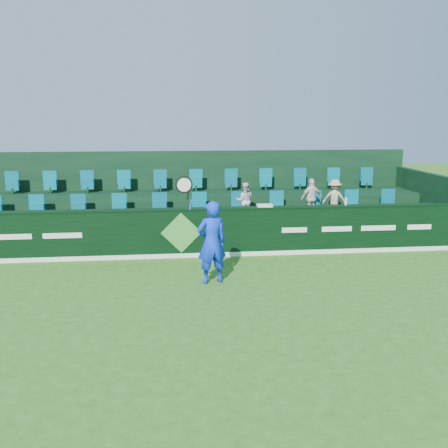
{
  "coord_description": "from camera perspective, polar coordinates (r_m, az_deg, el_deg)",
  "views": [
    {
      "loc": [
        -0.25,
        -9.17,
        3.75
      ],
      "look_at": [
        1.04,
        2.8,
        1.15
      ],
      "focal_mm": 40.0,
      "sensor_mm": 36.0,
      "label": 1
    }
  ],
  "objects": [
    {
      "name": "spectator_right",
      "position": [
        15.28,
        12.52,
        2.9
      ],
      "size": [
        0.83,
        0.66,
        1.12
      ],
      "primitive_type": "imported",
      "rotation": [
        0.0,
        0.0,
        2.76
      ],
      "color": "tan",
      "rests_on": "stand_tier_front"
    },
    {
      "name": "stand_tier_back",
      "position": [
        16.46,
        -5.16,
        1.29
      ],
      "size": [
        16.0,
        1.8,
        1.3
      ],
      "primitive_type": "cube",
      "color": "black",
      "rests_on": "ground"
    },
    {
      "name": "ground",
      "position": [
        9.91,
        -4.3,
        -10.09
      ],
      "size": [
        60.0,
        60.0,
        0.0
      ],
      "primitive_type": "plane",
      "color": "#2C6518",
      "rests_on": "ground"
    },
    {
      "name": "towel",
      "position": [
        13.61,
        4.66,
        2.13
      ],
      "size": [
        0.41,
        0.27,
        0.06
      ],
      "primitive_type": "cube",
      "color": "silver",
      "rests_on": "sponsor_hoarding"
    },
    {
      "name": "tennis_player",
      "position": [
        11.32,
        -1.45,
        -2.05
      ],
      "size": [
        1.22,
        0.62,
        2.51
      ],
      "color": "#0D33EC",
      "rests_on": "ground"
    },
    {
      "name": "seat_row_back",
      "position": [
        16.61,
        -5.24,
        4.7
      ],
      "size": [
        13.5,
        0.5,
        0.6
      ],
      "primitive_type": "cube",
      "color": "#036A7A",
      "rests_on": "stand_tier_back"
    },
    {
      "name": "spectator_middle",
      "position": [
        15.07,
        9.96,
        2.95
      ],
      "size": [
        0.73,
        0.44,
        1.16
      ],
      "primitive_type": "imported",
      "rotation": [
        0.0,
        0.0,
        3.38
      ],
      "color": "silver",
      "rests_on": "stand_tier_front"
    },
    {
      "name": "stand_rear",
      "position": [
        16.8,
        -5.22,
        3.47
      ],
      "size": [
        16.0,
        4.1,
        2.6
      ],
      "color": "black",
      "rests_on": "ground"
    },
    {
      "name": "spectator_left",
      "position": [
        14.65,
        2.39,
        2.68
      ],
      "size": [
        0.56,
        0.46,
        1.07
      ],
      "primitive_type": "imported",
      "rotation": [
        0.0,
        0.0,
        3.02
      ],
      "color": "silver",
      "rests_on": "stand_tier_front"
    },
    {
      "name": "sponsor_hoarding",
      "position": [
        13.52,
        -4.91,
        -1.0
      ],
      "size": [
        16.0,
        0.25,
        1.35
      ],
      "color": "black",
      "rests_on": "ground"
    },
    {
      "name": "seat_row_front",
      "position": [
        14.91,
        -5.08,
        1.9
      ],
      "size": [
        13.5,
        0.5,
        0.6
      ],
      "primitive_type": "cube",
      "color": "#036A7A",
      "rests_on": "stand_tier_front"
    },
    {
      "name": "stand_tier_front",
      "position": [
        14.66,
        -5.0,
        -1.07
      ],
      "size": [
        16.0,
        2.0,
        0.8
      ],
      "primitive_type": "cube",
      "color": "black",
      "rests_on": "ground"
    },
    {
      "name": "drinks_bottle",
      "position": [
        14.2,
        13.76,
        2.55
      ],
      "size": [
        0.07,
        0.07,
        0.21
      ],
      "primitive_type": "cylinder",
      "color": "silver",
      "rests_on": "sponsor_hoarding"
    }
  ]
}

